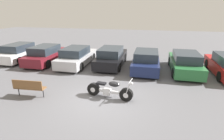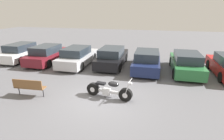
{
  "view_description": "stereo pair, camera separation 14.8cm",
  "coord_description": "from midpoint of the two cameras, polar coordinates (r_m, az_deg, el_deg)",
  "views": [
    {
      "loc": [
        2.05,
        -6.99,
        3.95
      ],
      "look_at": [
        0.09,
        1.75,
        0.85
      ],
      "focal_mm": 28.0,
      "sensor_mm": 36.0,
      "label": 1
    },
    {
      "loc": [
        2.19,
        -6.96,
        3.95
      ],
      "look_at": [
        0.09,
        1.75,
        0.85
      ],
      "focal_mm": 28.0,
      "sensor_mm": 36.0,
      "label": 2
    }
  ],
  "objects": [
    {
      "name": "ground_plane",
      "position": [
        8.29,
        -3.0,
        -9.39
      ],
      "size": [
        60.0,
        60.0,
        0.0
      ],
      "primitive_type": "plane",
      "color": "slate"
    },
    {
      "name": "motorcycle",
      "position": [
        8.23,
        -0.72,
        -6.52
      ],
      "size": [
        2.26,
        0.77,
        1.03
      ],
      "color": "black",
      "rests_on": "ground_plane"
    },
    {
      "name": "parked_car_white",
      "position": [
        16.27,
        -26.96,
        5.28
      ],
      "size": [
        1.8,
        4.24,
        1.37
      ],
      "color": "white",
      "rests_on": "ground_plane"
    },
    {
      "name": "parked_car_maroon",
      "position": [
        14.56,
        -19.91,
        4.81
      ],
      "size": [
        1.8,
        4.24,
        1.37
      ],
      "color": "maroon",
      "rests_on": "ground_plane"
    },
    {
      "name": "parked_car_silver",
      "position": [
        13.29,
        -10.84,
        4.33
      ],
      "size": [
        1.8,
        4.24,
        1.37
      ],
      "color": "#BCBCC1",
      "rests_on": "ground_plane"
    },
    {
      "name": "parked_car_black",
      "position": [
        12.91,
        0.35,
        4.24
      ],
      "size": [
        1.8,
        4.24,
        1.37
      ],
      "color": "black",
      "rests_on": "ground_plane"
    },
    {
      "name": "parked_car_navy",
      "position": [
        12.21,
        11.59,
        2.96
      ],
      "size": [
        1.8,
        4.24,
        1.37
      ],
      "color": "#19234C",
      "rests_on": "ground_plane"
    },
    {
      "name": "parked_car_green",
      "position": [
        12.44,
        23.33,
        2.07
      ],
      "size": [
        1.8,
        4.24,
        1.37
      ],
      "color": "#286B38",
      "rests_on": "ground_plane"
    },
    {
      "name": "park_bench",
      "position": [
        9.12,
        -25.09,
        -4.76
      ],
      "size": [
        1.51,
        0.49,
        0.89
      ],
      "color": "brown",
      "rests_on": "ground_plane"
    }
  ]
}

